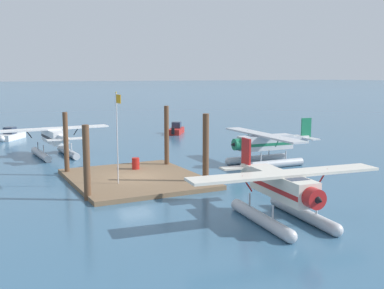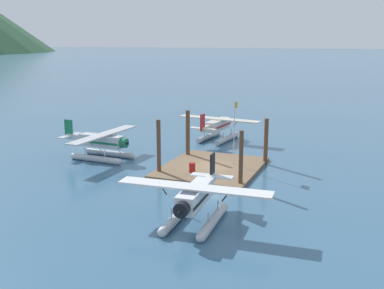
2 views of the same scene
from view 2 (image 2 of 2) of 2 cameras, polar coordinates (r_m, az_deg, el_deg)
The scene contains 11 objects.
ground_plane at distance 43.72m, azimuth 2.45°, elevation -3.08°, with size 1200.00×1200.00×0.00m, color #38607F.
dock_platform at distance 43.68m, azimuth 2.45°, elevation -2.89°, with size 10.57×8.87×0.30m, color brown.
piling_near_left at distance 38.18m, azimuth 6.12°, elevation -1.79°, with size 0.37×0.37×4.80m, color brown.
piling_near_right at distance 45.37m, azimuth 9.20°, elevation 0.36°, with size 0.42×0.42×4.60m, color brown.
piling_far_left at distance 41.53m, azimuth -4.17°, elevation -0.34°, with size 0.38×0.38×5.08m, color brown.
piling_far_right at distance 47.59m, azimuth -0.53°, elevation 1.33°, with size 0.43×0.43×4.95m, color brown.
flagpole at distance 43.71m, azimuth 5.35°, elevation 2.42°, with size 0.95×0.10×6.14m.
fuel_drum at distance 41.49m, azimuth 0.02°, elevation -2.89°, with size 0.62×0.62×0.88m.
seaplane_cream_stbd_fwd at distance 55.86m, azimuth 3.26°, elevation 2.12°, with size 7.95×10.49×3.84m.
seaplane_white_port_aft at distance 30.66m, azimuth 0.39°, elevation -7.06°, with size 7.98×10.46×3.84m.
seaplane_silver_bow_centre at distance 47.82m, azimuth -11.16°, elevation 0.04°, with size 10.46×7.98×3.84m.
Camera 2 is at (-39.74, -13.62, 12.09)m, focal length 42.76 mm.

